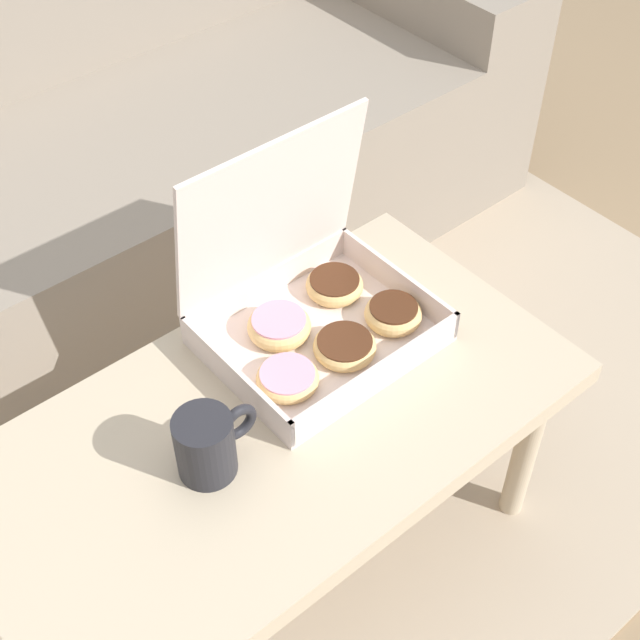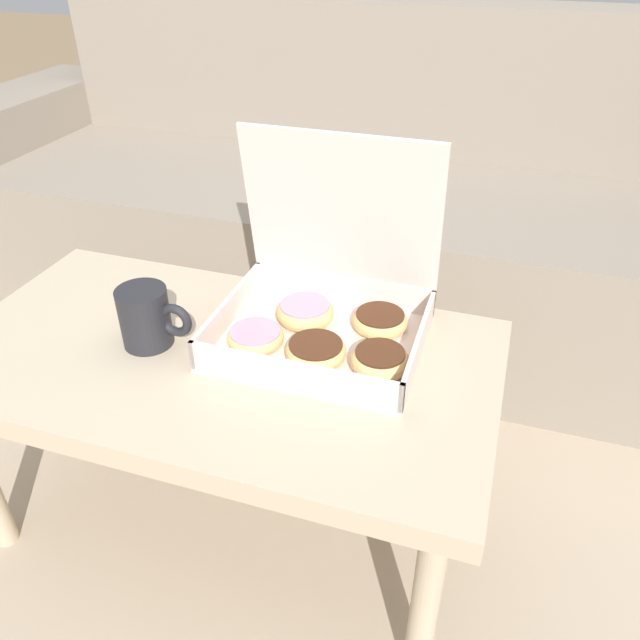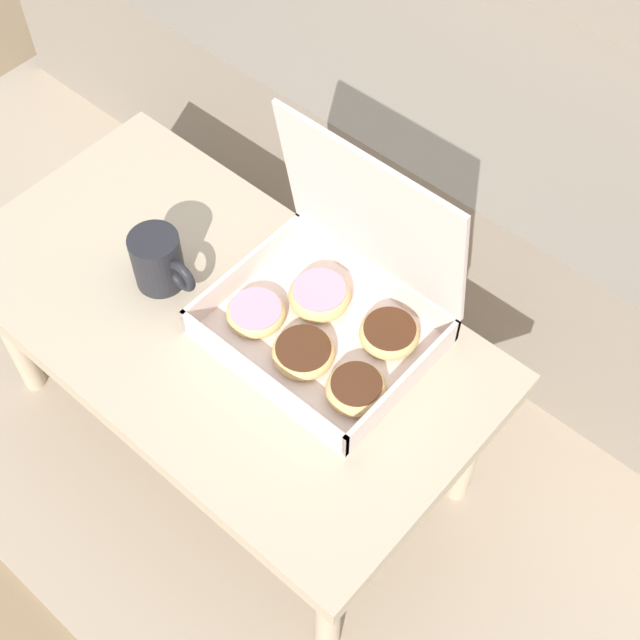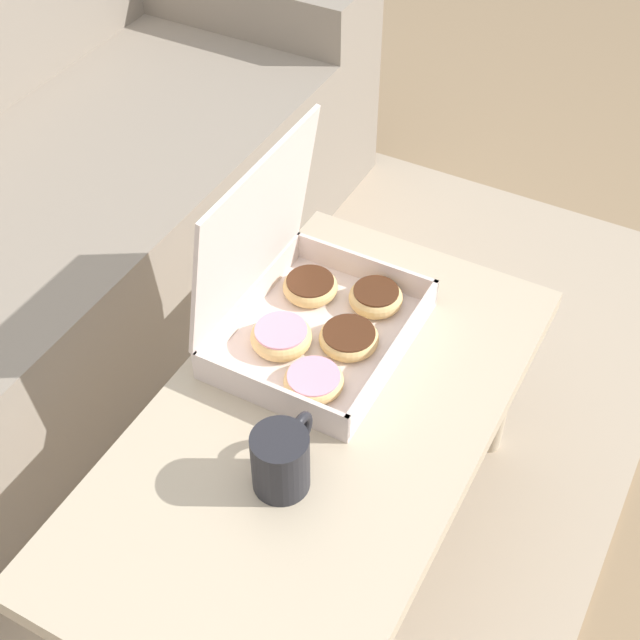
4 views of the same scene
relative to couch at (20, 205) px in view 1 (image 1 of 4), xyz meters
name	(u,v)px [view 1 (image 1 of 4)]	position (x,y,z in m)	size (l,w,h in m)	color
ground_plane	(245,521)	(0.00, -0.79, -0.30)	(12.00, 12.00, 0.00)	#937756
area_rug	(160,426)	(0.00, -0.49, -0.30)	(2.57, 1.81, 0.01)	tan
couch	(20,205)	(0.00, 0.00, 0.00)	(2.45, 0.79, 0.86)	gray
coffee_table	(275,438)	(0.00, -0.90, 0.08)	(0.95, 0.51, 0.43)	#C6B293
pastry_box	(315,308)	(0.17, -0.80, 0.19)	(0.35, 0.29, 0.34)	silver
coffee_mug	(207,444)	(-0.12, -0.91, 0.18)	(0.13, 0.09, 0.11)	#232328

